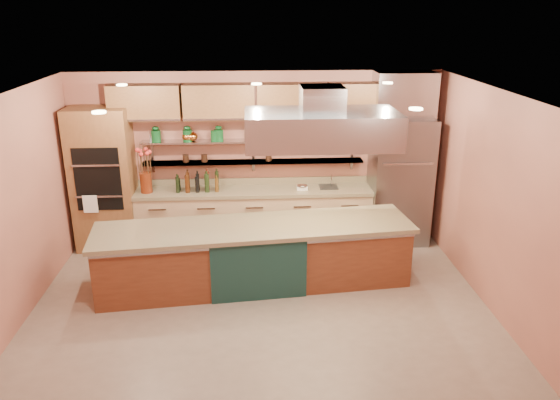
{
  "coord_description": "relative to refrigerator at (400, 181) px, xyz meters",
  "views": [
    {
      "loc": [
        -0.12,
        -6.29,
        3.76
      ],
      "look_at": [
        0.31,
        1.0,
        1.16
      ],
      "focal_mm": 35.0,
      "sensor_mm": 36.0,
      "label": 1
    }
  ],
  "objects": [
    {
      "name": "range_hood",
      "position": [
        -1.52,
        -1.43,
        1.2
      ],
      "size": [
        2.0,
        1.0,
        0.45
      ],
      "primitive_type": "cube",
      "color": "#A3A4A9",
      "rests_on": "ceiling"
    },
    {
      "name": "wall_back",
      "position": [
        -2.35,
        0.36,
        0.35
      ],
      "size": [
        6.0,
        0.04,
        2.8
      ],
      "primitive_type": "cube",
      "color": "#B36854",
      "rests_on": "floor"
    },
    {
      "name": "wall_right",
      "position": [
        0.65,
        -2.14,
        0.35
      ],
      "size": [
        0.04,
        5.0,
        2.8
      ],
      "primitive_type": "cube",
      "color": "#B36854",
      "rests_on": "floor"
    },
    {
      "name": "wall_left",
      "position": [
        -5.35,
        -2.14,
        0.35
      ],
      "size": [
        0.04,
        5.0,
        2.8
      ],
      "primitive_type": "cube",
      "color": "#B36854",
      "rests_on": "floor"
    },
    {
      "name": "bar_faucet",
      "position": [
        -1.12,
        0.11,
        -0.02
      ],
      "size": [
        0.03,
        0.03,
        0.21
      ],
      "primitive_type": "cylinder",
      "rotation": [
        0.0,
        0.0,
        0.02
      ],
      "color": "silver",
      "rests_on": "back_counter"
    },
    {
      "name": "oven_stack",
      "position": [
        -4.8,
        0.04,
        0.1
      ],
      "size": [
        0.95,
        0.64,
        2.3
      ],
      "primitive_type": "cube",
      "color": "brown",
      "rests_on": "floor"
    },
    {
      "name": "back_counter",
      "position": [
        -2.4,
        0.06,
        -0.58
      ],
      "size": [
        3.84,
        0.64,
        0.93
      ],
      "primitive_type": "cube",
      "color": "tan",
      "rests_on": "floor"
    },
    {
      "name": "wall_shelf_upper",
      "position": [
        -2.4,
        0.23,
        0.65
      ],
      "size": [
        3.6,
        0.26,
        0.03
      ],
      "primitive_type": "cube",
      "color": "#A3A4A9",
      "rests_on": "wall_back"
    },
    {
      "name": "refrigerator",
      "position": [
        0.0,
        0.0,
        0.0
      ],
      "size": [
        0.95,
        0.72,
        2.1
      ],
      "primitive_type": "cube",
      "color": "slate",
      "rests_on": "floor"
    },
    {
      "name": "ceiling",
      "position": [
        -2.35,
        -2.14,
        1.75
      ],
      "size": [
        6.0,
        5.0,
        0.02
      ],
      "primitive_type": "cube",
      "color": "black",
      "rests_on": "wall_back"
    },
    {
      "name": "ceiling_downlights",
      "position": [
        -2.35,
        -1.94,
        1.72
      ],
      "size": [
        4.0,
        2.8,
        0.02
      ],
      "primitive_type": "cube",
      "color": "#FFE5A5",
      "rests_on": "ceiling"
    },
    {
      "name": "wall_shelf_lower",
      "position": [
        -2.4,
        0.23,
        0.3
      ],
      "size": [
        3.6,
        0.26,
        0.03
      ],
      "primitive_type": "cube",
      "color": "#A3A4A9",
      "rests_on": "wall_back"
    },
    {
      "name": "island",
      "position": [
        -2.42,
        -1.43,
        -0.6
      ],
      "size": [
        4.38,
        1.4,
        0.9
      ],
      "primitive_type": "cube",
      "rotation": [
        0.0,
        0.0,
        0.11
      ],
      "color": "brown",
      "rests_on": "floor"
    },
    {
      "name": "kitchen_scale",
      "position": [
        -1.61,
        0.01,
        -0.07
      ],
      "size": [
        0.2,
        0.17,
        0.1
      ],
      "primitive_type": "cube",
      "rotation": [
        0.0,
        0.0,
        0.23
      ],
      "color": "white",
      "rests_on": "back_counter"
    },
    {
      "name": "flower_vase",
      "position": [
        -4.13,
        0.01,
        0.04
      ],
      "size": [
        0.23,
        0.23,
        0.33
      ],
      "primitive_type": "cylinder",
      "rotation": [
        0.0,
        0.0,
        0.26
      ],
      "color": "maroon",
      "rests_on": "back_counter"
    },
    {
      "name": "floor",
      "position": [
        -2.35,
        -2.14,
        -1.06
      ],
      "size": [
        6.0,
        5.0,
        0.02
      ],
      "primitive_type": "cube",
      "color": "gray",
      "rests_on": "ground"
    },
    {
      "name": "oil_bottle_cluster",
      "position": [
        -3.31,
        0.01,
        -0.0
      ],
      "size": [
        0.76,
        0.29,
        0.24
      ],
      "primitive_type": "cube",
      "rotation": [
        0.0,
        0.0,
        -0.11
      ],
      "color": "black",
      "rests_on": "back_counter"
    },
    {
      "name": "copper_kettle",
      "position": [
        -3.38,
        0.23,
        0.74
      ],
      "size": [
        0.22,
        0.22,
        0.14
      ],
      "primitive_type": "ellipsoid",
      "rotation": [
        0.0,
        0.0,
        0.29
      ],
      "color": "orange",
      "rests_on": "wall_shelf_upper"
    },
    {
      "name": "upper_cabinets",
      "position": [
        -2.35,
        0.18,
        1.3
      ],
      "size": [
        4.6,
        0.36,
        0.55
      ],
      "primitive_type": "cube",
      "color": "brown",
      "rests_on": "wall_back"
    },
    {
      "name": "wall_front",
      "position": [
        -2.35,
        -4.64,
        0.35
      ],
      "size": [
        6.0,
        0.04,
        2.8
      ],
      "primitive_type": "cube",
      "color": "#B36854",
      "rests_on": "floor"
    },
    {
      "name": "green_canister",
      "position": [
        -3.01,
        0.23,
        0.75
      ],
      "size": [
        0.17,
        0.17,
        0.16
      ],
      "primitive_type": "cylinder",
      "rotation": [
        0.0,
        0.0,
        -0.36
      ],
      "color": "#0F481D",
      "rests_on": "wall_shelf_upper"
    }
  ]
}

